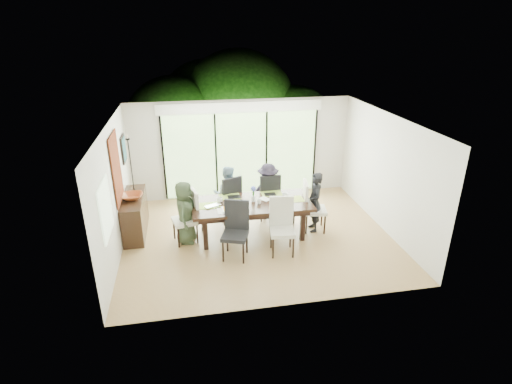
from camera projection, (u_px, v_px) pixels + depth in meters
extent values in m
cube|color=brown|center=(258.00, 236.00, 9.21)|extent=(6.00, 5.00, 0.01)
cube|color=white|center=(258.00, 120.00, 8.15)|extent=(6.00, 5.00, 0.01)
cube|color=beige|center=(241.00, 149.00, 10.95)|extent=(6.00, 0.02, 2.70)
cube|color=silver|center=(287.00, 238.00, 6.41)|extent=(6.00, 0.02, 2.70)
cube|color=beige|center=(114.00, 191.00, 8.18)|extent=(0.02, 5.00, 2.70)
cube|color=silver|center=(386.00, 173.00, 9.18)|extent=(0.02, 5.00, 2.70)
cube|color=#598C3F|center=(241.00, 154.00, 10.98)|extent=(4.20, 0.02, 2.30)
cube|color=white|center=(241.00, 107.00, 10.46)|extent=(4.40, 0.06, 0.28)
cube|color=black|center=(164.00, 159.00, 10.62)|extent=(0.05, 0.04, 2.30)
cube|color=black|center=(216.00, 156.00, 10.85)|extent=(0.05, 0.04, 2.30)
cube|color=black|center=(266.00, 153.00, 11.08)|extent=(0.05, 0.04, 2.30)
cube|color=black|center=(315.00, 150.00, 11.32)|extent=(0.05, 0.04, 2.30)
cube|color=#8CAD7F|center=(106.00, 209.00, 7.04)|extent=(0.02, 0.90, 1.00)
cube|color=brown|center=(238.00, 184.00, 12.31)|extent=(6.00, 1.80, 0.10)
cube|color=brown|center=(234.00, 158.00, 12.80)|extent=(6.00, 0.08, 0.06)
sphere|color=#14380F|center=(175.00, 126.00, 13.06)|extent=(3.20, 3.20, 3.20)
sphere|color=#14380F|center=(238.00, 109.00, 13.82)|extent=(4.00, 4.00, 4.00)
sphere|color=#14380F|center=(294.00, 127.00, 13.61)|extent=(2.80, 2.80, 2.80)
sphere|color=#14380F|center=(208.00, 111.00, 14.36)|extent=(3.60, 3.60, 3.60)
cube|color=black|center=(252.00, 204.00, 8.94)|extent=(2.66, 1.22, 0.07)
cube|color=black|center=(252.00, 208.00, 8.98)|extent=(2.44, 1.00, 0.11)
cube|color=black|center=(205.00, 233.00, 8.53)|extent=(0.10, 0.10, 0.76)
cube|color=black|center=(303.00, 225.00, 8.89)|extent=(0.10, 0.10, 0.76)
cube|color=black|center=(203.00, 216.00, 9.31)|extent=(0.10, 0.10, 0.76)
cube|color=black|center=(292.00, 209.00, 9.67)|extent=(0.10, 0.10, 0.76)
imported|color=#36452E|center=(185.00, 212.00, 8.73)|extent=(0.56, 0.74, 1.43)
imported|color=black|center=(315.00, 202.00, 9.22)|extent=(0.46, 0.69, 1.43)
imported|color=#7EA2B6|center=(227.00, 194.00, 9.65)|extent=(0.73, 0.54, 1.43)
imported|color=black|center=(268.00, 191.00, 9.82)|extent=(0.71, 0.50, 1.43)
cube|color=#91B540|center=(209.00, 206.00, 8.77)|extent=(0.49, 0.35, 0.01)
cube|color=#99AF3E|center=(293.00, 199.00, 9.08)|extent=(0.49, 0.35, 0.01)
cube|color=olive|center=(229.00, 197.00, 9.21)|extent=(0.49, 0.35, 0.01)
cube|color=#87A139|center=(272.00, 194.00, 9.38)|extent=(0.49, 0.35, 0.01)
cube|color=white|center=(229.00, 210.00, 8.56)|extent=(0.49, 0.35, 0.01)
cube|color=black|center=(234.00, 197.00, 9.18)|extent=(0.29, 0.20, 0.01)
cube|color=black|center=(270.00, 194.00, 9.32)|extent=(0.27, 0.19, 0.01)
cube|color=white|center=(282.00, 201.00, 9.00)|extent=(0.33, 0.24, 0.00)
cube|color=white|center=(229.00, 209.00, 8.56)|extent=(0.29, 0.29, 0.03)
cube|color=orange|center=(229.00, 208.00, 8.55)|extent=(0.22, 0.22, 0.02)
cylinder|color=silver|center=(253.00, 199.00, 8.95)|extent=(0.09, 0.09, 0.13)
cylinder|color=#337226|center=(253.00, 193.00, 8.90)|extent=(0.04, 0.04, 0.18)
sphere|color=#515ECB|center=(253.00, 189.00, 8.86)|extent=(0.12, 0.12, 0.12)
imported|color=silver|center=(214.00, 207.00, 8.69)|extent=(0.43, 0.36, 0.03)
imported|color=white|center=(220.00, 200.00, 8.92)|extent=(0.19, 0.19, 0.11)
imported|color=white|center=(259.00, 202.00, 8.84)|extent=(0.13, 0.13, 0.10)
imported|color=white|center=(285.00, 196.00, 9.13)|extent=(0.18, 0.18, 0.11)
imported|color=white|center=(262.00, 200.00, 9.01)|extent=(0.29, 0.31, 0.02)
cube|color=black|center=(135.00, 215.00, 9.22)|extent=(0.45, 1.59, 0.89)
imported|color=brown|center=(132.00, 196.00, 8.93)|extent=(0.47, 0.47, 0.12)
cylinder|color=black|center=(134.00, 190.00, 9.36)|extent=(0.10, 0.10, 0.04)
cylinder|color=black|center=(131.00, 165.00, 9.11)|extent=(0.02, 0.02, 1.24)
cylinder|color=black|center=(128.00, 139.00, 8.87)|extent=(0.10, 0.10, 0.03)
cylinder|color=silver|center=(127.00, 136.00, 8.85)|extent=(0.04, 0.04, 0.10)
cube|color=maroon|center=(116.00, 169.00, 8.41)|extent=(0.02, 1.00, 1.50)
cube|color=black|center=(124.00, 149.00, 9.57)|extent=(0.03, 0.55, 0.65)
cube|color=#18464F|center=(124.00, 149.00, 9.57)|extent=(0.01, 0.45, 0.55)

